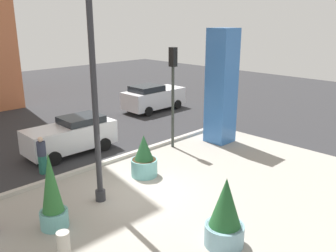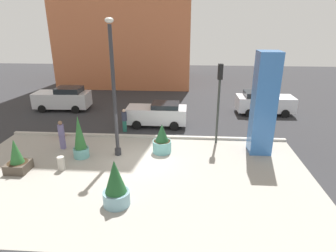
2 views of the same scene
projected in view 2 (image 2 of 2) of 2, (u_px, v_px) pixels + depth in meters
The scene contains 17 objects.
ground_plane at pixel (148, 133), 19.92m from camera, with size 60.00×60.00×0.00m, color #2D2D30.
plaza_pavement at pixel (132, 178), 14.32m from camera, with size 18.00×10.00×0.02m, color #9E998E.
curb_strip at pixel (146, 136), 19.07m from camera, with size 18.00×0.24×0.16m, color #B7B2A8.
lamp_post at pixel (114, 93), 15.43m from camera, with size 0.44×0.44×7.46m.
art_pillar_blue at pixel (264, 104), 16.10m from camera, with size 1.21×1.21×5.80m, color #3870BC.
potted_plant_by_pillar at pixel (116, 185), 11.95m from camera, with size 1.14×1.14×2.09m.
potted_plant_mid_plaza at pixel (80, 139), 16.05m from camera, with size 0.86×0.86×2.47m.
potted_plant_near_left at pixel (162, 141), 16.76m from camera, with size 1.08×1.08×1.76m.
potted_plant_near_right at pixel (17, 159), 14.68m from camera, with size 1.07×1.07×1.78m.
fire_hydrant at pixel (61, 133), 18.93m from camera, with size 0.36×0.26×0.75m.
concrete_bollard at pixel (61, 163), 14.93m from camera, with size 0.36×0.36×0.75m, color #B2ADA3.
traffic_light_far_side at pixel (219, 91), 17.14m from camera, with size 0.28×0.42×4.95m.
car_curb_east at pixel (158, 114), 20.93m from camera, with size 4.30×1.99×1.71m.
car_far_lane at pixel (264, 103), 23.54m from camera, with size 4.55×2.15×1.83m.
car_passing_lane at pixel (63, 98), 24.56m from camera, with size 4.59×2.17×1.95m.
pedestrian_by_curb at pixel (124, 119), 19.81m from camera, with size 0.43×0.43×1.62m.
pedestrian_crossing at pixel (61, 133), 17.14m from camera, with size 0.44×0.44×1.78m.
Camera 2 is at (2.64, -14.34, 7.46)m, focal length 30.93 mm.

